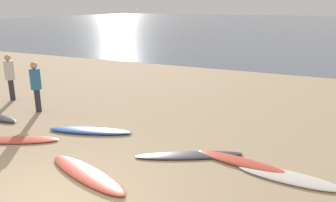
{
  "coord_description": "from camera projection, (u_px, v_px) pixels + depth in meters",
  "views": [
    {
      "loc": [
        4.34,
        -3.84,
        3.58
      ],
      "look_at": [
        0.09,
        5.34,
        0.6
      ],
      "focal_mm": 35.32,
      "sensor_mm": 36.0,
      "label": 1
    }
  ],
  "objects": [
    {
      "name": "ground_plane",
      "position": [
        210.0,
        89.0,
        14.84
      ],
      "size": [
        120.0,
        120.0,
        0.2
      ],
      "primitive_type": "cube",
      "color": "tan",
      "rests_on": "ground"
    },
    {
      "name": "ocean_water",
      "position": [
        299.0,
        24.0,
        62.07
      ],
      "size": [
        140.0,
        100.0,
        0.01
      ],
      "primitive_type": "cube",
      "color": "slate",
      "rests_on": "ground"
    },
    {
      "name": "surfboard_2",
      "position": [
        19.0,
        140.0,
        8.97
      ],
      "size": [
        2.16,
        1.41,
        0.07
      ],
      "primitive_type": "ellipsoid",
      "rotation": [
        0.0,
        0.0,
        0.45
      ],
      "color": "#D84C38",
      "rests_on": "ground"
    },
    {
      "name": "surfboard_3",
      "position": [
        90.0,
        131.0,
        9.58
      ],
      "size": [
        2.52,
        1.26,
        0.09
      ],
      "primitive_type": "ellipsoid",
      "rotation": [
        0.0,
        0.0,
        0.31
      ],
      "color": "#1E479E",
      "rests_on": "ground"
    },
    {
      "name": "surfboard_4",
      "position": [
        87.0,
        174.0,
        7.15
      ],
      "size": [
        2.59,
        1.33,
        0.09
      ],
      "primitive_type": "ellipsoid",
      "rotation": [
        0.0,
        0.0,
        -0.31
      ],
      "color": "#D84C38",
      "rests_on": "ground"
    },
    {
      "name": "surfboard_5",
      "position": [
        189.0,
        155.0,
        8.06
      ],
      "size": [
        2.56,
        1.68,
        0.06
      ],
      "primitive_type": "ellipsoid",
      "rotation": [
        0.0,
        0.0,
        0.5
      ],
      "color": "#333338",
      "rests_on": "ground"
    },
    {
      "name": "surfboard_6",
      "position": [
        241.0,
        162.0,
        7.69
      ],
      "size": [
        2.26,
        0.79,
        0.09
      ],
      "primitive_type": "ellipsoid",
      "rotation": [
        0.0,
        0.0,
        -0.15
      ],
      "color": "#D84C38",
      "rests_on": "ground"
    },
    {
      "name": "surfboard_7",
      "position": [
        288.0,
        177.0,
        7.03
      ],
      "size": [
        2.22,
        0.75,
        0.07
      ],
      "primitive_type": "ellipsoid",
      "rotation": [
        0.0,
        0.0,
        -0.07
      ],
      "color": "silver",
      "rests_on": "ground"
    },
    {
      "name": "person_2",
      "position": [
        36.0,
        83.0,
        11.13
      ],
      "size": [
        0.35,
        0.35,
        1.73
      ],
      "rotation": [
        0.0,
        0.0,
        1.7
      ],
      "color": "#2D2D38",
      "rests_on": "ground"
    },
    {
      "name": "person_3",
      "position": [
        10.0,
        74.0,
        12.51
      ],
      "size": [
        0.36,
        0.36,
        1.76
      ],
      "rotation": [
        0.0,
        0.0,
        0.36
      ],
      "color": "#2D2D38",
      "rests_on": "ground"
    }
  ]
}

